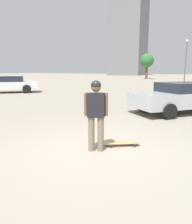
{
  "coord_description": "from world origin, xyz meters",
  "views": [
    {
      "loc": [
        -2.39,
        4.35,
        1.89
      ],
      "look_at": [
        0.0,
        0.0,
        0.94
      ],
      "focal_mm": 35.0,
      "sensor_mm": 36.0,
      "label": 1
    }
  ],
  "objects_px": {
    "skateboard": "(122,143)",
    "car_parked_far": "(10,84)",
    "person": "(96,111)",
    "car_parked_near": "(182,97)"
  },
  "relations": [
    {
      "from": "skateboard",
      "to": "car_parked_far",
      "type": "distance_m",
      "value": 15.71
    },
    {
      "from": "person",
      "to": "skateboard",
      "type": "relative_size",
      "value": 2.0
    },
    {
      "from": "skateboard",
      "to": "person",
      "type": "bearing_deg",
      "value": 20.75
    },
    {
      "from": "person",
      "to": "car_parked_near",
      "type": "xyz_separation_m",
      "value": [
        -1.07,
        -6.06,
        -0.26
      ]
    },
    {
      "from": "skateboard",
      "to": "car_parked_far",
      "type": "xyz_separation_m",
      "value": [
        13.55,
        -7.92,
        0.68
      ]
    },
    {
      "from": "person",
      "to": "skateboard",
      "type": "bearing_deg",
      "value": 29.74
    },
    {
      "from": "skateboard",
      "to": "car_parked_far",
      "type": "bearing_deg",
      "value": -64.54
    },
    {
      "from": "skateboard",
      "to": "car_parked_near",
      "type": "distance_m",
      "value": 5.54
    },
    {
      "from": "skateboard",
      "to": "car_parked_far",
      "type": "height_order",
      "value": "car_parked_far"
    },
    {
      "from": "person",
      "to": "car_parked_near",
      "type": "bearing_deg",
      "value": 54.75
    }
  ]
}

